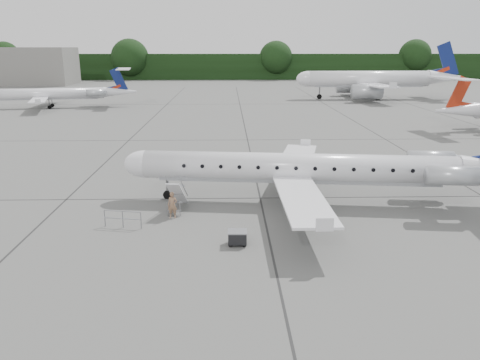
{
  "coord_description": "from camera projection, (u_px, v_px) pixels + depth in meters",
  "views": [
    {
      "loc": [
        -7.02,
        -23.91,
        10.05
      ],
      "look_at": [
        -6.31,
        3.28,
        2.3
      ],
      "focal_mm": 35.0,
      "sensor_mm": 36.0,
      "label": 1
    }
  ],
  "objects": [
    {
      "name": "bg_regional_left",
      "position": [
        43.0,
        88.0,
        79.14
      ],
      "size": [
        27.75,
        21.92,
        6.61
      ],
      "primitive_type": null,
      "rotation": [
        0.0,
        0.0,
        0.16
      ],
      "color": "silver",
      "rests_on": "ground"
    },
    {
      "name": "treeline",
      "position": [
        249.0,
        67.0,
        149.8
      ],
      "size": [
        260.0,
        4.0,
        8.0
      ],
      "primitive_type": "cube",
      "color": "black",
      "rests_on": "ground"
    },
    {
      "name": "baggage_cart",
      "position": [
        237.0,
        237.0,
        24.56
      ],
      "size": [
        0.98,
        0.8,
        0.84
      ],
      "primitive_type": null,
      "rotation": [
        0.0,
        0.0,
        -0.02
      ],
      "color": "black",
      "rests_on": "ground"
    },
    {
      "name": "main_regional_jet",
      "position": [
        298.0,
        154.0,
        30.48
      ],
      "size": [
        28.16,
        21.71,
        6.71
      ],
      "primitive_type": null,
      "rotation": [
        0.0,
        0.0,
        -0.11
      ],
      "color": "silver",
      "rests_on": "ground"
    },
    {
      "name": "safety_railing",
      "position": [
        123.0,
        219.0,
        26.89
      ],
      "size": [
        2.18,
        0.49,
        1.0
      ],
      "primitive_type": null,
      "rotation": [
        0.0,
        0.0,
        -0.19
      ],
      "color": "gray",
      "rests_on": "ground"
    },
    {
      "name": "airstair",
      "position": [
        177.0,
        194.0,
        29.63
      ],
      "size": [
        1.13,
        2.55,
        2.1
      ],
      "primitive_type": null,
      "rotation": [
        0.0,
        0.0,
        -0.11
      ],
      "color": "silver",
      "rests_on": "ground"
    },
    {
      "name": "ground",
      "position": [
        355.0,
        235.0,
        25.91
      ],
      "size": [
        320.0,
        320.0,
        0.0
      ],
      "primitive_type": "plane",
      "color": "#5C5C5A",
      "rests_on": "ground"
    },
    {
      "name": "bg_narrowbody",
      "position": [
        369.0,
        71.0,
        92.56
      ],
      "size": [
        30.88,
        22.33,
        11.03
      ],
      "primitive_type": null,
      "rotation": [
        0.0,
        0.0,
        0.01
      ],
      "color": "silver",
      "rests_on": "ground"
    },
    {
      "name": "passenger",
      "position": [
        173.0,
        205.0,
        28.36
      ],
      "size": [
        0.62,
        0.43,
        1.62
      ],
      "primitive_type": "imported",
      "rotation": [
        0.0,
        0.0,
        -0.08
      ],
      "color": "#8B674C",
      "rests_on": "ground"
    }
  ]
}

